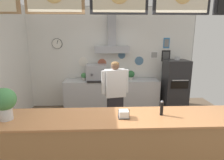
% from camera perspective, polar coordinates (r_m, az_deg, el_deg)
% --- Properties ---
extents(ground_plane, '(6.62, 6.62, 0.00)m').
position_cam_1_polar(ground_plane, '(3.66, 1.52, -22.64)').
color(ground_plane, brown).
extents(back_wall_assembly, '(5.01, 3.07, 3.00)m').
position_cam_1_polar(back_wall_assembly, '(5.59, -0.21, 7.40)').
color(back_wall_assembly, gray).
rests_on(back_wall_assembly, ground_plane).
extents(service_counter, '(4.26, 0.72, 1.04)m').
position_cam_1_polar(service_counter, '(2.93, 2.36, -20.40)').
color(service_counter, '#B77F4C').
rests_on(service_counter, ground_plane).
extents(back_prep_counter, '(2.74, 0.57, 0.90)m').
position_cam_1_polar(back_prep_counter, '(5.59, -0.16, -4.60)').
color(back_prep_counter, '#B7BABF').
rests_on(back_prep_counter, ground_plane).
extents(pizza_oven, '(0.63, 0.65, 1.60)m').
position_cam_1_polar(pizza_oven, '(5.68, 18.63, -1.76)').
color(pizza_oven, '#232326').
rests_on(pizza_oven, ground_plane).
extents(shop_worker, '(0.58, 0.30, 1.64)m').
position_cam_1_polar(shop_worker, '(4.03, 0.94, -5.18)').
color(shop_worker, '#232328').
rests_on(shop_worker, ground_plane).
extents(espresso_machine, '(0.56, 0.50, 0.47)m').
position_cam_1_polar(espresso_machine, '(5.40, -4.83, 2.25)').
color(espresso_machine, '#A3A5AD').
rests_on(espresso_machine, back_prep_counter).
extents(potted_rosemary, '(0.17, 0.17, 0.22)m').
position_cam_1_polar(potted_rosemary, '(5.47, -8.54, 1.19)').
color(potted_rosemary, beige).
rests_on(potted_rosemary, back_prep_counter).
extents(potted_thyme, '(0.23, 0.23, 0.27)m').
position_cam_1_polar(potted_thyme, '(5.51, 5.72, 1.66)').
color(potted_thyme, beige).
rests_on(potted_thyme, back_prep_counter).
extents(potted_sage, '(0.20, 0.20, 0.25)m').
position_cam_1_polar(potted_sage, '(5.41, -0.17, 1.39)').
color(potted_sage, '#9E563D').
rests_on(potted_sage, back_prep_counter).
extents(napkin_holder, '(0.16, 0.15, 0.12)m').
position_cam_1_polar(napkin_holder, '(2.63, 3.59, -10.35)').
color(napkin_holder, '#262628').
rests_on(napkin_holder, service_counter).
extents(basil_vase, '(0.30, 0.30, 0.44)m').
position_cam_1_polar(basil_vase, '(2.86, -29.91, -5.89)').
color(basil_vase, silver).
rests_on(basil_vase, service_counter).
extents(pepper_grinder, '(0.05, 0.05, 0.22)m').
position_cam_1_polar(pepper_grinder, '(2.77, 14.88, -8.21)').
color(pepper_grinder, black).
rests_on(pepper_grinder, service_counter).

